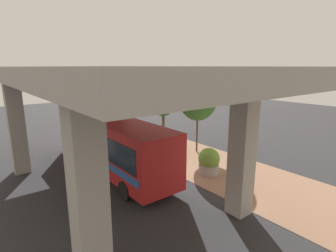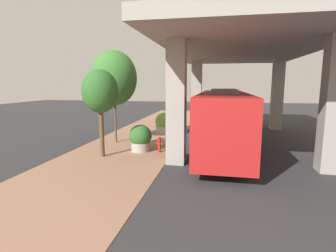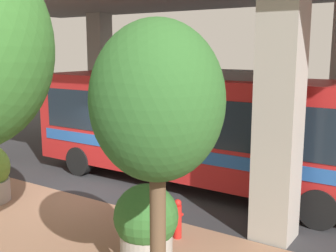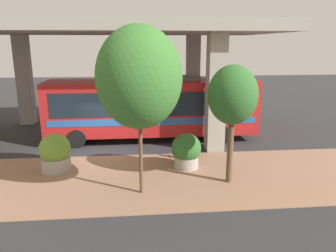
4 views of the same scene
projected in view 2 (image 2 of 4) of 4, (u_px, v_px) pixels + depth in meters
ground_plane at (182, 139)px, 19.02m from camera, size 80.00×80.00×0.00m
sidewalk_strip at (142, 137)px, 19.59m from camera, size 6.00×40.00×0.02m
overpass at (243, 55)px, 17.34m from camera, size 9.40×19.62×6.63m
bus at (223, 117)px, 15.58m from camera, size 2.77×11.88×3.68m
fire_hydrant at (159, 144)px, 15.22m from camera, size 0.39×0.19×0.95m
planter_front at (140, 138)px, 15.43m from camera, size 1.34×1.34×1.60m
planter_middle at (164, 124)px, 20.98m from camera, size 1.35×1.35×1.69m
street_tree_near at (114, 78)px, 17.31m from camera, size 3.01×3.01×6.15m
street_tree_far at (100, 92)px, 13.87m from camera, size 1.92×1.92×4.73m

